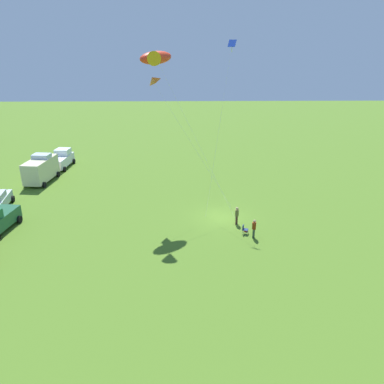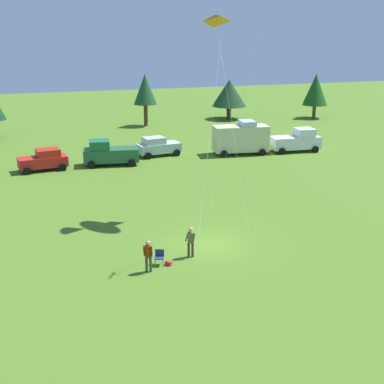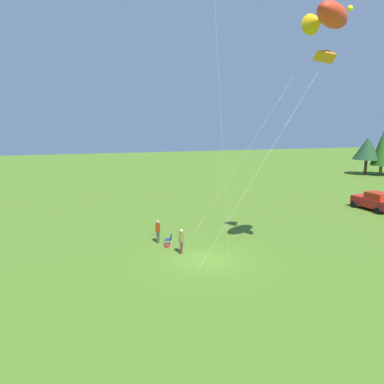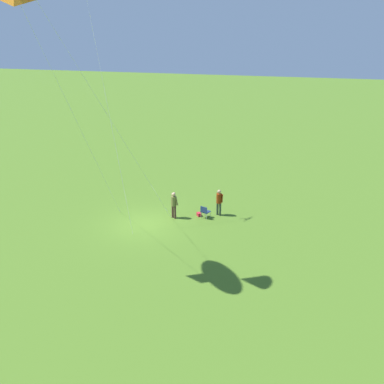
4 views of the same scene
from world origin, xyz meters
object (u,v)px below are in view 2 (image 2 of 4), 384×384
at_px(person_kite_flyer, 191,240).
at_px(folding_chair, 159,256).
at_px(van_camper_beige, 241,138).
at_px(kite_delta_orange, 215,19).
at_px(backpack_on_grass, 169,263).
at_px(truck_white_pickup, 297,141).
at_px(person_spectator, 148,254).
at_px(car_red_sedan, 44,160).
at_px(truck_green_flatbed, 109,153).
at_px(car_silver_compact, 158,146).

xyz_separation_m(person_kite_flyer, folding_chair, (-1.90, -0.44, -0.53)).
xyz_separation_m(van_camper_beige, kite_delta_orange, (-8.13, -14.67, 11.10)).
height_order(backpack_on_grass, truck_white_pickup, truck_white_pickup).
distance_m(person_spectator, car_red_sedan, 23.29).
height_order(person_kite_flyer, person_spectator, same).
bearing_deg(person_spectator, van_camper_beige, 176.02).
xyz_separation_m(car_red_sedan, truck_green_flatbed, (5.82, 0.18, 0.15)).
distance_m(person_spectator, car_silver_compact, 26.13).
xyz_separation_m(person_spectator, car_red_sedan, (-4.24, 22.90, -0.07)).
xyz_separation_m(folding_chair, van_camper_beige, (14.11, 22.90, 1.16)).
height_order(person_spectator, car_silver_compact, car_silver_compact).
relative_size(backpack_on_grass, kite_delta_orange, 0.02).
distance_m(person_spectator, van_camper_beige, 27.90).
distance_m(car_silver_compact, kite_delta_orange, 20.14).
bearing_deg(person_kite_flyer, kite_delta_orange, -177.95).
bearing_deg(car_silver_compact, truck_green_flatbed, 14.58).
bearing_deg(kite_delta_orange, car_red_sedan, 128.17).
xyz_separation_m(person_spectator, kite_delta_orange, (6.74, 8.93, 11.72)).
bearing_deg(person_spectator, folding_chair, 161.15).
bearing_deg(car_red_sedan, kite_delta_orange, -59.26).
bearing_deg(truck_white_pickup, car_silver_compact, 174.78).
xyz_separation_m(person_kite_flyer, car_silver_compact, (4.06, 24.10, -0.07)).
height_order(person_spectator, kite_delta_orange, kite_delta_orange).
bearing_deg(folding_chair, person_spectator, -25.19).
height_order(truck_green_flatbed, kite_delta_orange, kite_delta_orange).
distance_m(backpack_on_grass, car_silver_compact, 25.42).
height_order(backpack_on_grass, van_camper_beige, van_camper_beige).
relative_size(person_kite_flyer, folding_chair, 2.12).
bearing_deg(folding_chair, truck_green_flatbed, -160.20).
bearing_deg(person_kite_flyer, backpack_on_grass, -34.88).
bearing_deg(car_red_sedan, van_camper_beige, -5.33).
distance_m(person_kite_flyer, van_camper_beige, 25.56).
distance_m(car_red_sedan, kite_delta_orange, 21.33).
distance_m(car_red_sedan, truck_white_pickup, 25.01).
relative_size(van_camper_beige, truck_white_pickup, 1.10).
relative_size(car_silver_compact, kite_delta_orange, 0.33).
xyz_separation_m(backpack_on_grass, car_silver_compact, (5.53, 24.80, 0.84)).
bearing_deg(truck_white_pickup, van_camper_beige, 177.88).
bearing_deg(kite_delta_orange, backpack_on_grass, -123.19).
bearing_deg(person_spectator, person_kite_flyer, 141.59).
bearing_deg(van_camper_beige, person_kite_flyer, -111.97).
bearing_deg(car_red_sedan, backpack_on_grass, -83.80).
relative_size(truck_green_flatbed, car_silver_compact, 1.18).
xyz_separation_m(person_spectator, car_silver_compact, (6.72, 25.25, -0.07)).
xyz_separation_m(folding_chair, backpack_on_grass, (0.44, -0.25, -0.38)).
height_order(car_red_sedan, car_silver_compact, same).
distance_m(person_kite_flyer, folding_chair, 2.03).
height_order(backpack_on_grass, car_silver_compact, car_silver_compact).
bearing_deg(truck_green_flatbed, car_silver_compact, -149.71).
distance_m(person_spectator, truck_white_pickup, 30.96).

